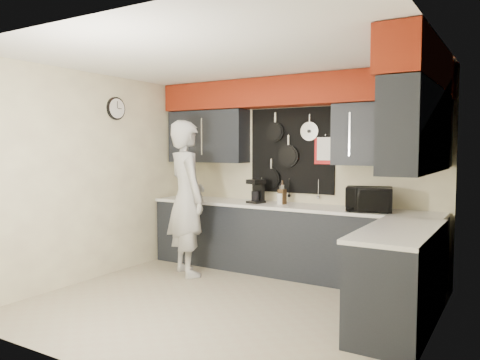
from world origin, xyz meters
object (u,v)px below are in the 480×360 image
Objects in this scene: utensil_crock at (281,199)px; person at (187,198)px; microwave at (369,199)px; knife_block at (282,197)px; coffee_maker at (257,191)px.

utensil_crock is 1.24m from person.
microwave is 0.26× the size of person.
utensil_crock is at bearing 160.94° from microwave.
knife_block is 1.36× the size of utensil_crock.
coffee_maker is 0.95m from person.
person is (-1.02, -0.70, 0.01)m from utensil_crock.
coffee_maker reaches higher than microwave.
person reaches higher than microwave.
utensil_crock is at bearing 23.10° from coffee_maker.
microwave is 3.59× the size of utensil_crock.
coffee_maker is (-1.54, 0.07, 0.02)m from microwave.
knife_block is 0.36m from coffee_maker.
knife_block is at bearing 160.58° from microwave.
microwave is 2.30m from person.
knife_block is at bearing -114.28° from person.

